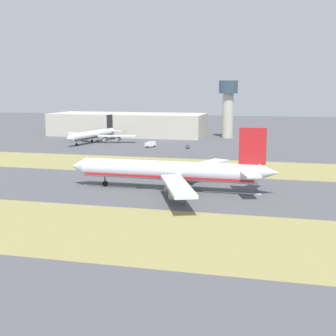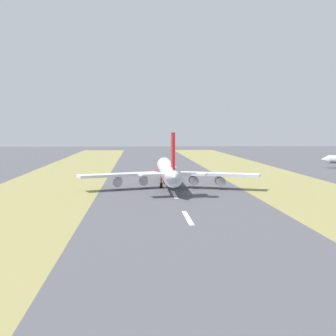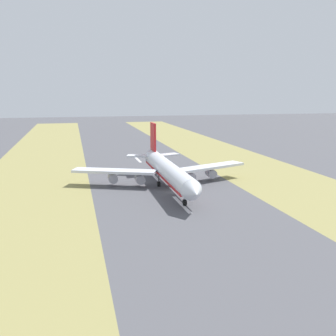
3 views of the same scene
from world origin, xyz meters
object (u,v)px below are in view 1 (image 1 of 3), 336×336
(airplane_main_jet, at_px, (174,171))
(airplane_parked_apron, at_px, (94,135))
(apron_car, at_px, (188,146))
(service_truck, at_px, (150,144))
(terminal_building, at_px, (128,124))
(control_tower, at_px, (228,103))

(airplane_main_jet, distance_m, airplane_parked_apron, 137.57)
(airplane_parked_apron, relative_size, apron_car, 10.74)
(service_truck, bearing_deg, terminal_building, 29.34)
(control_tower, bearing_deg, apron_car, 166.13)
(service_truck, xyz_separation_m, apron_car, (0.31, -20.65, -0.66))
(airplane_parked_apron, xyz_separation_m, service_truck, (-13.57, -38.46, -2.90))
(control_tower, xyz_separation_m, service_truck, (-57.75, 34.84, -20.67))
(airplane_parked_apron, bearing_deg, service_truck, -109.44)
(airplane_main_jet, height_order, control_tower, control_tower)
(terminal_building, bearing_deg, airplane_main_jet, -156.44)
(terminal_building, bearing_deg, airplane_parked_apron, 171.73)
(control_tower, bearing_deg, service_truck, 148.90)
(airplane_parked_apron, bearing_deg, control_tower, -58.92)
(airplane_main_jet, relative_size, apron_car, 14.17)
(service_truck, bearing_deg, airplane_main_jet, -159.95)
(terminal_building, xyz_separation_m, apron_car, (-56.84, -52.78, -6.38))
(airplane_main_jet, bearing_deg, apron_car, 9.14)
(apron_car, bearing_deg, airplane_parked_apron, 77.35)
(terminal_building, xyz_separation_m, control_tower, (0.60, -66.96, 14.96))
(airplane_main_jet, xyz_separation_m, control_tower, (159.18, 2.19, 16.32))
(airplane_parked_apron, distance_m, apron_car, 60.69)
(terminal_building, relative_size, apron_car, 21.72)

